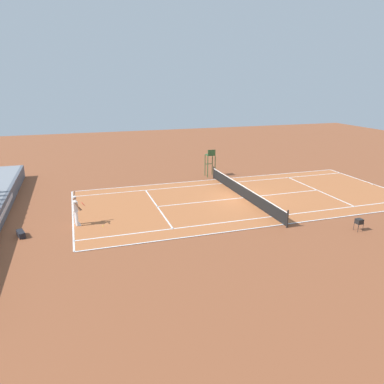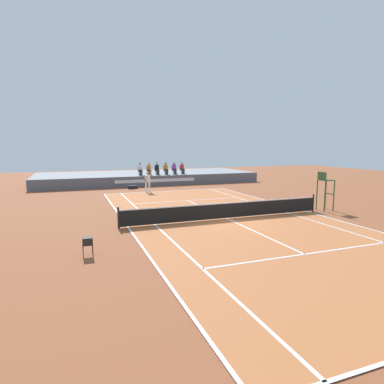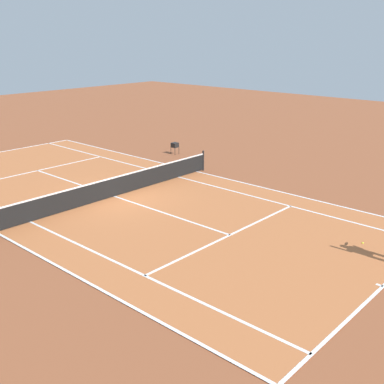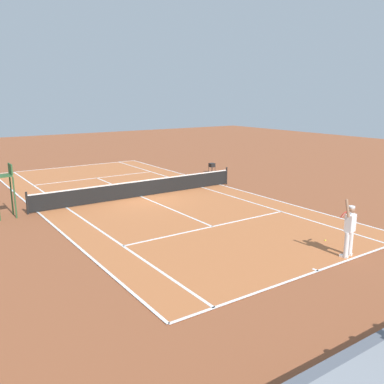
% 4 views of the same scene
% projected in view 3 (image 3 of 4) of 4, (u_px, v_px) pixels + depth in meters
% --- Properties ---
extents(ground_plane, '(80.00, 80.00, 0.00)m').
position_uv_depth(ground_plane, '(115.00, 197.00, 21.19)').
color(ground_plane, brown).
extents(court, '(11.08, 23.88, 0.03)m').
position_uv_depth(court, '(115.00, 197.00, 21.19)').
color(court, '#B76638').
rests_on(court, ground).
extents(net, '(11.98, 0.10, 1.07)m').
position_uv_depth(net, '(115.00, 186.00, 21.03)').
color(net, black).
rests_on(net, ground).
extents(tennis_ball, '(0.07, 0.07, 0.07)m').
position_uv_depth(tennis_ball, '(363.00, 243.00, 16.42)').
color(tennis_ball, '#D1E533').
rests_on(tennis_ball, ground).
extents(ball_hopper, '(0.36, 0.36, 0.70)m').
position_uv_depth(ball_hopper, '(175.00, 145.00, 28.68)').
color(ball_hopper, black).
rests_on(ball_hopper, ground).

